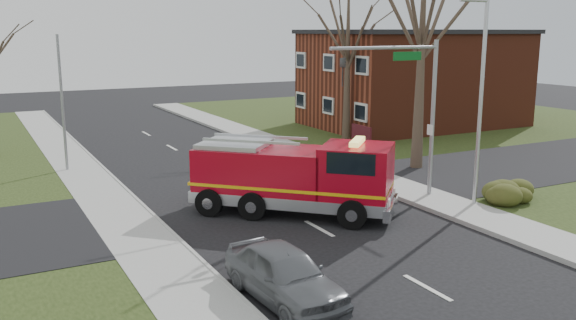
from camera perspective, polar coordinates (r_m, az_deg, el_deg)
name	(u,v)px	position (r m, az deg, el deg)	size (l,w,h in m)	color
ground	(319,229)	(22.66, 2.93, -6.43)	(120.00, 120.00, 0.00)	black
sidewalk_right	(447,205)	(26.23, 14.68, -4.07)	(2.40, 80.00, 0.15)	gray
sidewalk_left	(154,255)	(20.34, -12.44, -8.68)	(2.40, 80.00, 0.15)	gray
brick_building	(414,78)	(47.36, 11.70, 7.51)	(15.40, 10.40, 7.25)	maroon
health_center_sign	(361,134)	(38.23, 6.89, 2.45)	(0.12, 2.00, 1.40)	#481018
hedge_corner	(515,190)	(27.38, 20.49, -2.68)	(2.80, 2.00, 0.90)	#373E16
bare_tree_near	(422,26)	(31.94, 12.47, 12.18)	(6.00, 6.00, 12.00)	#3D2E24
bare_tree_far	(348,42)	(40.06, 5.62, 10.98)	(5.25, 5.25, 10.50)	#3D2E24
traffic_signal_mast	(410,91)	(25.85, 11.34, 6.32)	(5.29, 0.18, 6.80)	gray
streetlight_pole	(480,97)	(25.68, 17.52, 5.62)	(1.48, 0.16, 8.40)	#B7BABF
utility_pole_far	(62,105)	(32.92, -20.36, 4.87)	(0.14, 0.14, 7.00)	gray
fire_engine	(295,179)	(24.11, 0.68, -1.78)	(7.41, 7.30, 3.13)	#A00718
parked_car_maroon	(284,274)	(16.65, -0.35, -10.61)	(1.78, 4.43, 1.51)	#5B5E63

